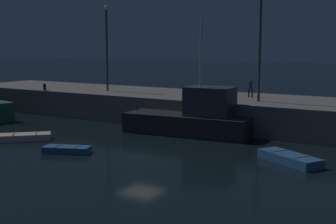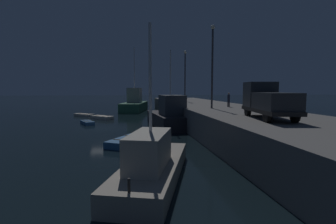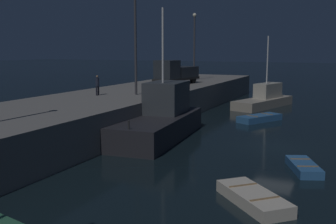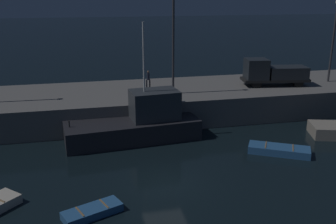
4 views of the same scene
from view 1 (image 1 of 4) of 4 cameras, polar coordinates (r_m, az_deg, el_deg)
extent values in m
plane|color=black|center=(30.47, -3.16, -5.00)|extent=(320.00, 320.00, 0.00)
cube|color=slate|center=(41.58, 7.40, 0.13)|extent=(59.63, 9.05, 2.40)
cube|color=#232328|center=(37.04, 2.45, -1.45)|extent=(10.22, 4.27, 1.53)
cube|color=#33383D|center=(36.09, 5.01, 1.26)|extent=(3.72, 2.67, 2.19)
cylinder|color=silver|center=(36.15, 3.93, 7.02)|extent=(0.14, 0.14, 5.04)
cylinder|color=#262626|center=(38.98, -3.68, 0.52)|extent=(0.10, 0.10, 0.50)
cube|color=beige|center=(36.10, -16.65, -2.88)|extent=(3.55, 3.53, 0.49)
cube|color=olive|center=(36.00, -15.41, -2.43)|extent=(0.95, 0.95, 0.04)
cube|color=olive|center=(36.12, -17.92, -2.50)|extent=(0.95, 0.95, 0.04)
cube|color=#2D6099|center=(31.41, -11.95, -4.39)|extent=(3.17, 2.16, 0.41)
cube|color=olive|center=(31.13, -10.84, -4.04)|extent=(0.46, 0.97, 0.04)
cube|color=olive|center=(31.61, -13.06, -3.92)|extent=(0.46, 0.97, 0.04)
cube|color=#2D6099|center=(29.00, 14.26, -5.38)|extent=(4.29, 3.28, 0.52)
cube|color=olive|center=(28.30, 15.53, -5.18)|extent=(0.70, 1.15, 0.04)
cube|color=olive|center=(29.60, 13.09, -4.52)|extent=(0.70, 1.15, 0.04)
cylinder|color=#38383D|center=(46.85, -7.28, 7.25)|extent=(0.20, 0.20, 7.76)
sphere|color=#F9EFCC|center=(46.97, -7.37, 12.20)|extent=(0.44, 0.44, 0.44)
cylinder|color=#38383D|center=(38.36, 10.86, 7.27)|extent=(0.20, 0.20, 8.10)
cylinder|color=black|center=(41.57, 9.58, 2.27)|extent=(0.12, 0.12, 0.75)
cylinder|color=black|center=(41.48, 9.97, 2.25)|extent=(0.12, 0.12, 0.75)
cylinder|color=#1E2333|center=(41.46, 9.80, 3.20)|extent=(0.32, 0.32, 0.62)
sphere|color=#8C664C|center=(41.43, 9.82, 3.78)|extent=(0.18, 0.18, 0.18)
cylinder|color=black|center=(48.69, -14.46, 2.89)|extent=(0.28, 0.28, 0.64)
cylinder|color=black|center=(37.60, 5.38, 1.66)|extent=(0.28, 0.28, 0.63)
camera|label=2|loc=(30.01, 56.15, -0.25)|focal=28.02mm
camera|label=3|loc=(46.32, -32.45, 5.76)|focal=42.72mm
camera|label=4|loc=(22.33, -46.98, 15.54)|focal=41.05mm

